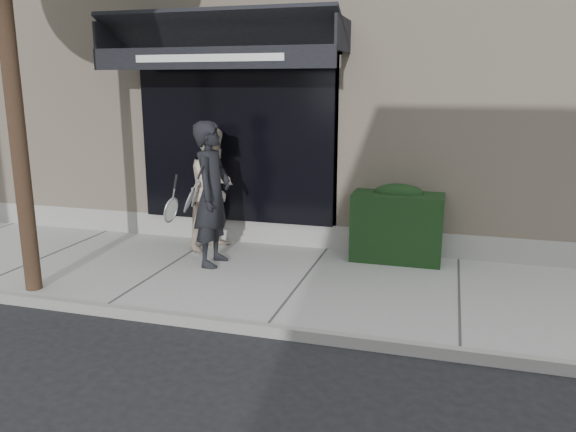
% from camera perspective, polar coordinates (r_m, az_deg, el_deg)
% --- Properties ---
extents(ground, '(80.00, 80.00, 0.00)m').
position_cam_1_polar(ground, '(7.58, 1.54, -7.28)').
color(ground, black).
rests_on(ground, ground).
extents(sidewalk, '(20.00, 3.00, 0.12)m').
position_cam_1_polar(sidewalk, '(7.56, 1.54, -6.86)').
color(sidewalk, gray).
rests_on(sidewalk, ground).
extents(curb, '(20.00, 0.10, 0.14)m').
position_cam_1_polar(curb, '(6.18, -2.18, -11.50)').
color(curb, gray).
rests_on(curb, ground).
extents(building_facade, '(14.30, 8.04, 5.64)m').
position_cam_1_polar(building_facade, '(11.97, 7.78, 13.47)').
color(building_facade, '#C8B298').
rests_on(building_facade, ground).
extents(hedge, '(1.30, 0.70, 1.14)m').
position_cam_1_polar(hedge, '(8.39, 11.04, -0.79)').
color(hedge, black).
rests_on(hedge, sidewalk).
extents(pedestrian_front, '(0.83, 0.89, 2.05)m').
position_cam_1_polar(pedestrian_front, '(7.99, -7.72, 2.20)').
color(pedestrian_front, black).
rests_on(pedestrian_front, sidewalk).
extents(pedestrian_back, '(1.03, 1.14, 1.92)m').
position_cam_1_polar(pedestrian_back, '(8.80, -7.48, 2.80)').
color(pedestrian_back, beige).
rests_on(pedestrian_back, sidewalk).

